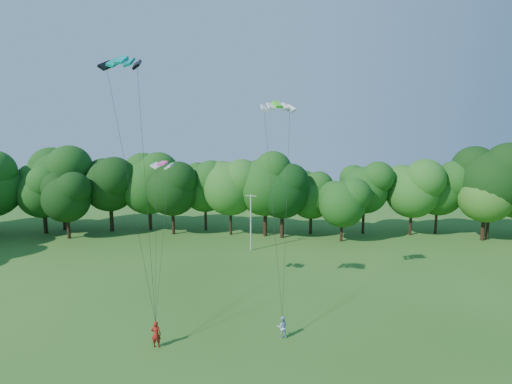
{
  "coord_description": "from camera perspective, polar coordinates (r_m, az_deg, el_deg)",
  "views": [
    {
      "loc": [
        2.23,
        -19.85,
        14.88
      ],
      "look_at": [
        1.02,
        13.0,
        9.85
      ],
      "focal_mm": 28.0,
      "sensor_mm": 36.0,
      "label": 1
    }
  ],
  "objects": [
    {
      "name": "kite_flyer_right",
      "position": [
        30.66,
        3.78,
        -18.67
      ],
      "size": [
        0.8,
        0.64,
        1.59
      ],
      "primitive_type": "imported",
      "rotation": [
        0.0,
        0.0,
        3.19
      ],
      "color": "#A2C1E1",
      "rests_on": "ground"
    },
    {
      "name": "kite_green",
      "position": [
        33.27,
        3.04,
        12.39
      ],
      "size": [
        2.99,
        1.98,
        0.65
      ],
      "rotation": [
        0.0,
        0.0,
        0.3
      ],
      "color": "#47DC21",
      "rests_on": "ground"
    },
    {
      "name": "kite_flyer_left",
      "position": [
        30.16,
        -14.09,
        -19.11
      ],
      "size": [
        0.69,
        0.46,
        1.88
      ],
      "primitive_type": "imported",
      "rotation": [
        0.0,
        0.0,
        3.15
      ],
      "color": "maroon",
      "rests_on": "ground"
    },
    {
      "name": "kite_teal",
      "position": [
        29.75,
        -18.67,
        17.44
      ],
      "size": [
        2.82,
        1.44,
        0.72
      ],
      "rotation": [
        0.0,
        0.0,
        -0.1
      ],
      "color": "#049389",
      "rests_on": "ground"
    },
    {
      "name": "utility_pole",
      "position": [
        49.94,
        -0.75,
        -4.24
      ],
      "size": [
        1.4,
        0.44,
        7.14
      ],
      "rotation": [
        0.0,
        0.0,
        -0.25
      ],
      "color": "#AAABA2",
      "rests_on": "ground"
    },
    {
      "name": "tree_back_east",
      "position": [
        62.21,
        30.07,
        0.53
      ],
      "size": [
        8.05,
        8.05,
        11.71
      ],
      "color": "#362515",
      "rests_on": "ground"
    },
    {
      "name": "kite_pink",
      "position": [
        34.76,
        -13.22,
        4.02
      ],
      "size": [
        2.0,
        1.32,
        0.36
      ],
      "rotation": [
        0.0,
        0.0,
        -0.25
      ],
      "color": "#F6449A",
      "rests_on": "ground"
    },
    {
      "name": "tree_back_center",
      "position": [
        55.33,
        3.8,
        0.67
      ],
      "size": [
        7.9,
        7.9,
        11.49
      ],
      "color": "black",
      "rests_on": "ground"
    },
    {
      "name": "tree_back_west",
      "position": [
        66.28,
        -26.12,
        2.75
      ],
      "size": [
        9.95,
        9.95,
        14.48
      ],
      "color": "#372516",
      "rests_on": "ground"
    }
  ]
}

